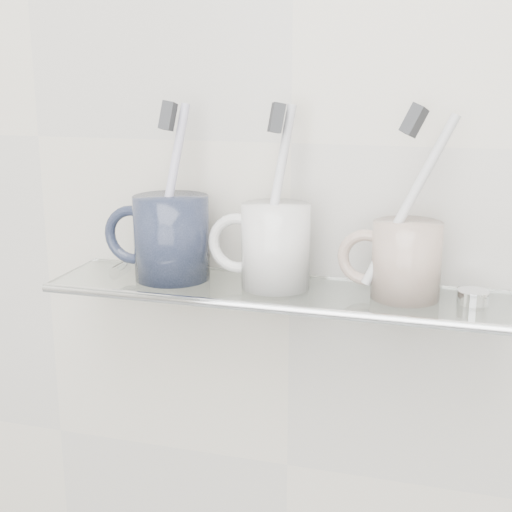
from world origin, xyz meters
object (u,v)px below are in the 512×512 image
(mug_left, at_px, (172,238))
(mug_right, at_px, (406,260))
(shelf_glass, at_px, (276,292))
(mug_center, at_px, (276,246))

(mug_left, bearing_deg, mug_right, -4.66)
(shelf_glass, distance_m, mug_center, 0.05)
(mug_right, bearing_deg, shelf_glass, 179.38)
(mug_center, bearing_deg, mug_right, -9.71)
(mug_right, bearing_deg, mug_left, 177.28)
(shelf_glass, relative_size, mug_right, 6.27)
(mug_right, bearing_deg, mug_center, 177.28)
(mug_left, xyz_separation_m, mug_right, (0.26, 0.00, -0.01))
(shelf_glass, height_order, mug_left, mug_left)
(shelf_glass, bearing_deg, mug_left, 177.66)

